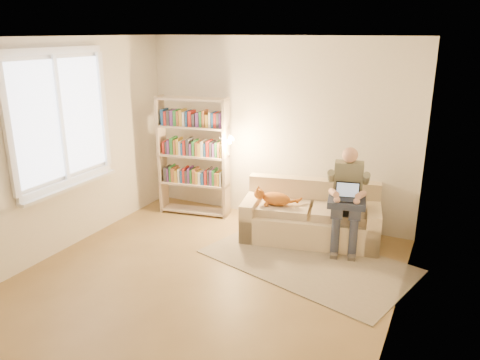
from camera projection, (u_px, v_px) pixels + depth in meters
The scene contains 13 objects.
floor at pixel (198, 286), 5.10m from camera, with size 4.50×4.50×0.00m, color olive.
ceiling at pixel (190, 37), 4.31m from camera, with size 4.00×4.50×0.02m, color white.
wall_left at pixel (49, 151), 5.53m from camera, with size 0.02×4.50×2.60m, color silver.
wall_right at pixel (401, 202), 3.87m from camera, with size 0.02×4.50×2.60m, color silver.
wall_back at pixel (276, 131), 6.63m from camera, with size 4.00×0.02×2.60m, color silver.
window at pixel (64, 142), 5.66m from camera, with size 0.12×1.52×1.69m.
sofa at pixel (311, 219), 6.21m from camera, with size 1.89×1.14×0.75m.
person at pixel (347, 193), 5.84m from camera, with size 0.46×0.62×1.28m.
cat at pixel (278, 198), 6.11m from camera, with size 0.57×0.29×0.21m.
blanket at pixel (343, 202), 5.76m from camera, with size 0.46×0.37×0.08m, color #242C40.
laptop at pixel (343, 195), 5.74m from camera, with size 0.34×0.31×0.24m.
bookshelf at pixel (194, 151), 6.85m from camera, with size 1.20×0.44×1.77m.
rug at pixel (307, 261), 5.64m from camera, with size 2.39×1.41×0.01m, color gray.
Camera 1 is at (2.37, -3.85, 2.66)m, focal length 35.00 mm.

